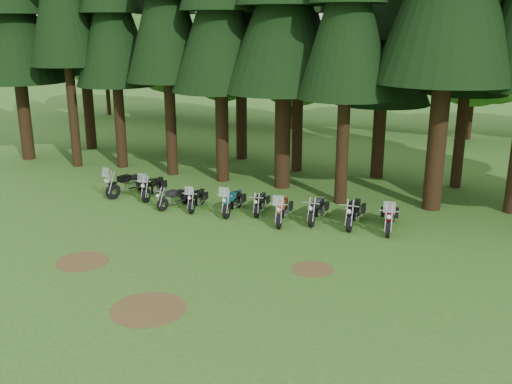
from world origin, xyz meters
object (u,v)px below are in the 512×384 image
motorcycle_4 (233,202)px  motorcycle_6 (282,211)px  motorcycle_3 (197,199)px  motorcycle_1 (153,188)px  motorcycle_2 (174,198)px  motorcycle_0 (128,185)px  motorcycle_5 (260,203)px  motorcycle_7 (317,210)px  motorcycle_9 (389,218)px  motorcycle_8 (354,213)px

motorcycle_4 → motorcycle_6: (2.38, -0.28, 0.01)m
motorcycle_3 → motorcycle_4: bearing=-6.7°
motorcycle_1 → motorcycle_2: (1.66, -0.87, -0.08)m
motorcycle_0 → motorcycle_2: motorcycle_0 is taller
motorcycle_5 → motorcycle_6: size_ratio=0.85×
motorcycle_4 → motorcycle_7: size_ratio=1.03×
motorcycle_1 → motorcycle_4: size_ratio=1.00×
motorcycle_0 → motorcycle_2: bearing=4.6°
motorcycle_4 → motorcycle_7: motorcycle_4 is taller
motorcycle_1 → motorcycle_9: bearing=-8.2°
motorcycle_2 → motorcycle_6: size_ratio=0.82×
motorcycle_5 → motorcycle_1: bearing=168.8°
motorcycle_2 → motorcycle_4: size_ratio=0.83×
motorcycle_1 → motorcycle_9: 10.98m
motorcycle_1 → motorcycle_3: 2.75m
motorcycle_8 → motorcycle_9: (1.43, -0.04, 0.01)m
motorcycle_8 → motorcycle_5: bearing=177.3°
motorcycle_0 → motorcycle_3: bearing=11.0°
motorcycle_4 → motorcycle_9: (6.60, 0.49, 0.02)m
motorcycle_0 → motorcycle_4: 5.74m
motorcycle_1 → motorcycle_2: 1.87m
motorcycle_0 → motorcycle_8: motorcycle_0 is taller
motorcycle_4 → motorcycle_8: motorcycle_4 is taller
motorcycle_0 → motorcycle_4: (5.73, -0.45, -0.04)m
motorcycle_0 → motorcycle_4: motorcycle_0 is taller
motorcycle_3 → motorcycle_1: bearing=156.4°
motorcycle_4 → motorcycle_5: bearing=19.3°
motorcycle_2 → motorcycle_3: motorcycle_3 is taller
motorcycle_2 → motorcycle_5: bearing=29.2°
motorcycle_0 → motorcycle_1: bearing=23.7°
motorcycle_2 → motorcycle_7: bearing=23.9°
motorcycle_4 → motorcycle_5: motorcycle_4 is taller
motorcycle_0 → motorcycle_4: bearing=14.2°
motorcycle_0 → motorcycle_7: size_ratio=1.09×
motorcycle_9 → motorcycle_3: bearing=175.7°
motorcycle_0 → motorcycle_9: bearing=18.9°
motorcycle_2 → motorcycle_6: motorcycle_6 is taller
motorcycle_4 → motorcycle_8: bearing=0.3°
motorcycle_4 → motorcycle_7: (3.64, 0.44, -0.02)m
motorcycle_5 → motorcycle_7: 2.56m
motorcycle_9 → motorcycle_4: bearing=175.9°
motorcycle_5 → motorcycle_3: bearing=-178.5°
motorcycle_0 → motorcycle_9: (12.33, 0.04, -0.02)m
motorcycle_0 → motorcycle_6: size_ratio=1.05×
motorcycle_3 → motorcycle_4: (1.71, 0.09, 0.06)m
motorcycle_2 → motorcycle_9: size_ratio=0.79×
motorcycle_3 → motorcycle_9: motorcycle_9 is taller
motorcycle_2 → motorcycle_6: 5.10m
motorcycle_0 → motorcycle_9: 12.33m
motorcycle_6 → motorcycle_8: (2.79, 0.81, 0.01)m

